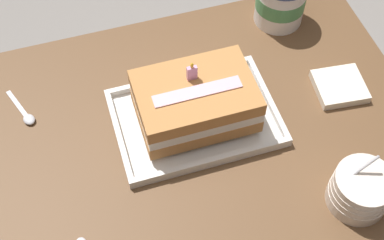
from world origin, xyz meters
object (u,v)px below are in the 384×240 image
bowl_stack (360,190)px  napkin_pile (340,86)px  foil_tray (195,119)px  ice_cream_tub (281,0)px  birthday_cake (195,101)px  serving_spoon_near_tray (26,116)px

bowl_stack → napkin_pile: 0.28m
foil_tray → napkin_pile: size_ratio=2.93×
bowl_stack → ice_cream_tub: (0.05, 0.52, 0.02)m
birthday_cake → ice_cream_tub: birthday_cake is taller
birthday_cake → serving_spoon_near_tray: birthday_cake is taller
bowl_stack → ice_cream_tub: bearing=85.0°
foil_tray → serving_spoon_near_tray: foil_tray is taller
birthday_cake → bowl_stack: birthday_cake is taller
bowl_stack → birthday_cake: bearing=131.8°
serving_spoon_near_tray → napkin_pile: (0.70, -0.13, 0.01)m
bowl_stack → ice_cream_tub: 0.52m
birthday_cake → napkin_pile: size_ratio=2.04×
bowl_stack → napkin_pile: (0.09, 0.26, -0.03)m
foil_tray → serving_spoon_near_tray: bearing=161.5°
serving_spoon_near_tray → napkin_pile: size_ratio=0.97×
foil_tray → ice_cream_tub: ice_cream_tub is taller
foil_tray → birthday_cake: (-0.00, -0.00, 0.06)m
napkin_pile → bowl_stack: bearing=-109.4°
bowl_stack → napkin_pile: size_ratio=1.06×
birthday_cake → bowl_stack: (0.25, -0.28, -0.03)m
foil_tray → serving_spoon_near_tray: size_ratio=3.02×
foil_tray → napkin_pile: 0.34m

